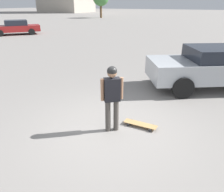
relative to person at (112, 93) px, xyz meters
The scene contains 5 objects.
ground_plane 1.00m from the person, ahead, with size 220.00×220.00×0.00m, color gray.
person is the anchor object (origin of this frame).
skateboard 1.19m from the person, 142.84° to the right, with size 0.87×0.31×0.08m.
car_parked_near 4.79m from the person, 115.89° to the right, with size 4.91×3.84×1.50m.
car_parked_far 20.19m from the person, 36.82° to the right, with size 4.34×4.58×1.38m.
Camera 1 is at (-1.98, 4.26, 2.94)m, focal length 35.00 mm.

